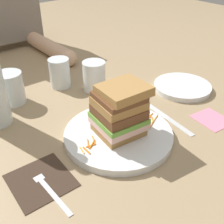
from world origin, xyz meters
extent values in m
plane|color=#9E8460|center=(0.00, 0.00, 0.00)|extent=(3.00, 3.00, 0.00)
cylinder|color=white|center=(0.00, -0.02, 0.01)|extent=(0.26, 0.26, 0.02)
cube|color=#A87A42|center=(0.00, -0.02, 0.03)|extent=(0.11, 0.11, 0.02)
cube|color=beige|center=(0.00, -0.02, 0.05)|extent=(0.12, 0.12, 0.02)
cube|color=#6BA83D|center=(0.00, -0.02, 0.06)|extent=(0.12, 0.12, 0.01)
cube|color=brown|center=(0.00, -0.02, 0.08)|extent=(0.11, 0.11, 0.02)
cube|color=#A87A42|center=(0.00, -0.02, 0.10)|extent=(0.11, 0.11, 0.02)
cube|color=brown|center=(0.00, -0.02, 0.12)|extent=(0.11, 0.11, 0.01)
cube|color=#A87A42|center=(0.01, -0.03, 0.13)|extent=(0.11, 0.11, 0.03)
cylinder|color=orange|center=(-0.08, -0.02, 0.02)|extent=(0.02, 0.01, 0.00)
cylinder|color=orange|center=(-0.10, -0.03, 0.02)|extent=(0.00, 0.03, 0.00)
cylinder|color=orange|center=(-0.08, -0.02, 0.02)|extent=(0.03, 0.02, 0.00)
cylinder|color=orange|center=(-0.08, -0.01, 0.02)|extent=(0.02, 0.02, 0.00)
cylinder|color=orange|center=(-0.11, -0.02, 0.02)|extent=(0.01, 0.03, 0.00)
cylinder|color=orange|center=(-0.07, -0.01, 0.02)|extent=(0.02, 0.03, 0.00)
cylinder|color=orange|center=(0.08, -0.05, 0.02)|extent=(0.03, 0.02, 0.00)
cylinder|color=orange|center=(0.11, -0.04, 0.02)|extent=(0.03, 0.02, 0.00)
cylinder|color=orange|center=(0.11, -0.02, 0.02)|extent=(0.02, 0.03, 0.00)
cylinder|color=orange|center=(0.10, -0.04, 0.02)|extent=(0.01, 0.02, 0.00)
cylinder|color=orange|center=(0.10, -0.02, 0.02)|extent=(0.01, 0.03, 0.00)
cylinder|color=orange|center=(0.11, -0.02, 0.02)|extent=(0.03, 0.01, 0.00)
cylinder|color=orange|center=(0.10, -0.02, 0.02)|extent=(0.02, 0.01, 0.00)
cube|color=#38281E|center=(-0.21, -0.03, 0.00)|extent=(0.12, 0.12, 0.00)
cube|color=silver|center=(-0.21, -0.08, 0.00)|extent=(0.01, 0.11, 0.00)
cube|color=silver|center=(-0.21, -0.02, 0.00)|extent=(0.02, 0.02, 0.00)
cylinder|color=silver|center=(-0.20, 0.01, 0.00)|extent=(0.00, 0.04, 0.00)
cylinder|color=silver|center=(-0.21, 0.01, 0.00)|extent=(0.00, 0.04, 0.00)
cylinder|color=silver|center=(-0.22, 0.01, 0.00)|extent=(0.00, 0.04, 0.00)
cylinder|color=silver|center=(-0.22, 0.01, 0.00)|extent=(0.00, 0.04, 0.00)
cube|color=silver|center=(0.15, -0.09, 0.00)|extent=(0.03, 0.10, 0.00)
cube|color=silver|center=(0.16, 0.01, 0.00)|extent=(0.03, 0.11, 0.00)
cylinder|color=white|center=(0.10, 0.21, 0.05)|extent=(0.07, 0.07, 0.09)
cylinder|color=orange|center=(0.10, 0.21, 0.03)|extent=(0.07, 0.07, 0.06)
cylinder|color=silver|center=(0.03, 0.30, 0.05)|extent=(0.07, 0.07, 0.09)
cylinder|color=silver|center=(-0.13, 0.30, 0.05)|extent=(0.08, 0.08, 0.09)
cylinder|color=white|center=(0.32, 0.04, 0.01)|extent=(0.18, 0.18, 0.02)
cube|color=pink|center=(0.24, -0.12, 0.00)|extent=(0.09, 0.10, 0.00)
cylinder|color=#DBAD89|center=(0.14, 0.57, 0.03)|extent=(0.06, 0.29, 0.06)
sphere|color=#DBAD89|center=(0.14, 0.43, 0.03)|extent=(0.06, 0.06, 0.06)
camera|label=1|loc=(-0.35, -0.43, 0.42)|focal=44.60mm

